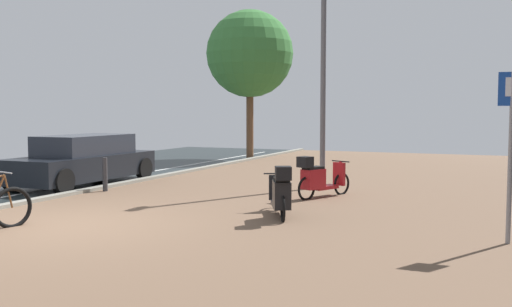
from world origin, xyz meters
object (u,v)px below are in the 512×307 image
at_px(parked_car_near, 84,160).
at_px(parking_sign, 511,139).
at_px(scooter_near, 281,193).
at_px(scooter_mid, 319,178).
at_px(bollard_far, 105,174).
at_px(lamp_post, 323,61).
at_px(street_tree, 250,54).

relative_size(parked_car_near, parking_sign, 1.72).
relative_size(scooter_near, parked_car_near, 0.37).
bearing_deg(scooter_mid, bollard_far, -168.70).
bearing_deg(scooter_near, lamp_post, 96.61).
distance_m(parking_sign, lamp_post, 6.91).
relative_size(parked_car_near, lamp_post, 0.75).
xyz_separation_m(scooter_near, bollard_far, (-5.25, 1.58, -0.04)).
height_order(lamp_post, street_tree, street_tree).
distance_m(parking_sign, street_tree, 16.35).
distance_m(scooter_mid, bollard_far, 5.29).
bearing_deg(street_tree, parking_sign, -52.24).
bearing_deg(parked_car_near, lamp_post, 17.24).
bearing_deg(parking_sign, scooter_mid, 140.45).
relative_size(lamp_post, street_tree, 0.96).
bearing_deg(street_tree, scooter_near, -63.71).
height_order(scooter_mid, lamp_post, lamp_post).
xyz_separation_m(street_tree, bollard_far, (0.71, -10.50, -3.91)).
bearing_deg(bollard_far, parked_car_near, 147.38).
xyz_separation_m(parked_car_near, street_tree, (0.69, 9.60, 3.68)).
xyz_separation_m(scooter_mid, bollard_far, (-5.19, -1.04, -0.03)).
bearing_deg(parked_car_near, scooter_mid, 1.19).
bearing_deg(bollard_far, street_tree, 93.88).
height_order(parked_car_near, parking_sign, parking_sign).
bearing_deg(lamp_post, scooter_mid, -76.03).
distance_m(parked_car_near, street_tree, 10.30).
distance_m(scooter_near, street_tree, 14.01).
xyz_separation_m(lamp_post, street_tree, (-5.46, 7.69, 1.06)).
relative_size(parked_car_near, street_tree, 0.72).
height_order(lamp_post, bollard_far, lamp_post).
height_order(scooter_near, parking_sign, parking_sign).
relative_size(street_tree, bollard_far, 7.34).
bearing_deg(bollard_far, lamp_post, 30.62).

